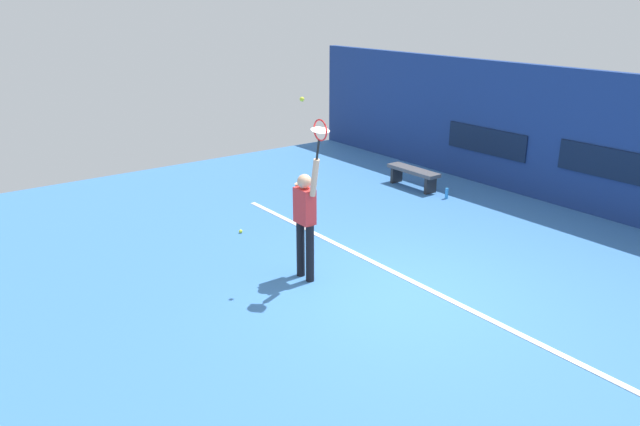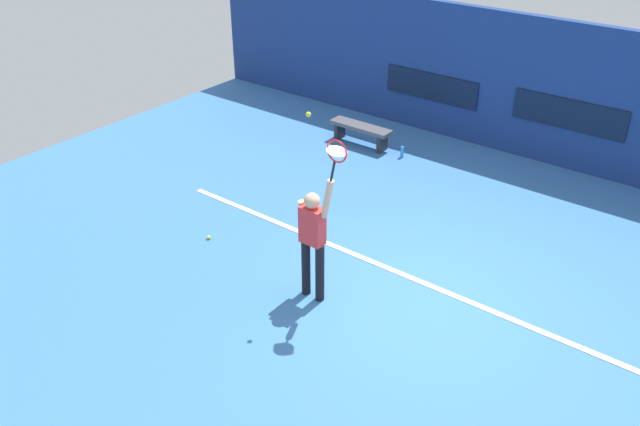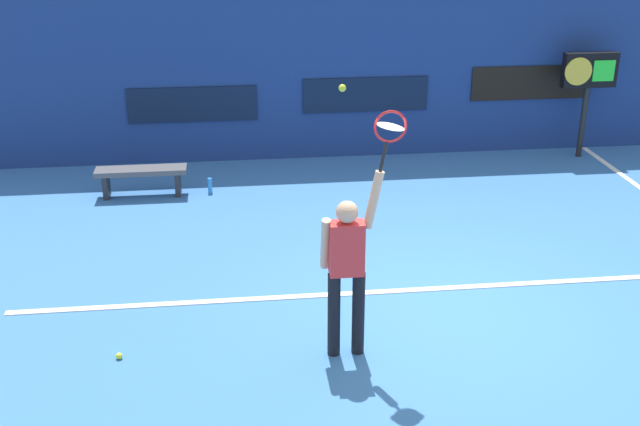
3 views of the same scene
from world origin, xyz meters
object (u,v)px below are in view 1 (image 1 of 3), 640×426
tennis_player (305,217)px  tennis_ball (302,99)px  court_bench (413,173)px  water_bottle (447,193)px  tennis_racket (320,132)px  spare_ball (241,231)px

tennis_player → tennis_ball: bearing=174.1°
court_bench → water_bottle: bearing=0.0°
water_bottle → tennis_ball: bearing=-74.0°
tennis_racket → court_bench: bearing=120.8°
tennis_player → court_bench: 5.47m
tennis_player → tennis_ball: tennis_ball is taller
tennis_ball → water_bottle: size_ratio=0.28×
court_bench → water_bottle: 1.07m
tennis_ball → water_bottle: (-1.38, 4.82, -2.67)m
tennis_racket → spare_ball: tennis_racket is taller
tennis_player → court_bench: size_ratio=1.42×
tennis_ball → court_bench: size_ratio=0.05×
tennis_player → tennis_ball: 1.78m
spare_ball → tennis_player: bearing=-3.8°
tennis_racket → tennis_player: bearing=179.4°
tennis_ball → spare_ball: (-2.26, 0.15, -2.76)m
court_bench → spare_ball: 4.68m
water_bottle → court_bench: bearing=-180.0°
tennis_player → water_bottle: (-1.45, 4.82, -0.89)m
spare_ball → tennis_racket: bearing=-3.3°
water_bottle → spare_ball: (-0.87, -4.67, -0.09)m
tennis_player → tennis_racket: tennis_racket is taller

